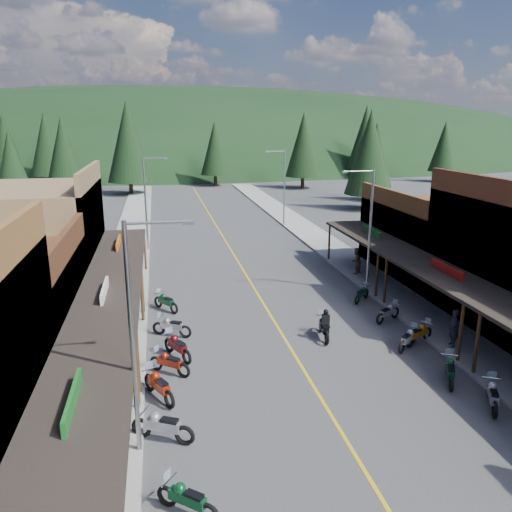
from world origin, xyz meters
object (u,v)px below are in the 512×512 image
pine_3 (215,148)px  pine_9 (375,155)px  shop_east_3 (435,239)px  pine_8 (12,166)px  pine_7 (5,143)px  bike_west_4 (187,498)px  bike_west_6 (159,384)px  bike_west_7 (169,362)px  pine_11 (370,152)px  bike_west_5 (162,425)px  streetlight_0 (136,330)px  pine_2 (128,141)px  streetlight_2 (368,226)px  bike_east_6 (450,369)px  bike_west_10 (166,301)px  bike_east_7 (408,338)px  pedestrian_east_b (356,261)px  pedestrian_east_a (454,328)px  bike_east_5 (493,394)px  pine_6 (444,146)px  shop_west_3 (34,243)px  pine_4 (303,144)px  bike_east_9 (388,312)px  streetlight_1 (147,200)px  pine_1 (46,144)px  bike_east_8 (419,333)px  bike_west_8 (177,346)px  rider_on_bike (324,326)px  pine_10 (64,153)px  bike_east_10 (362,293)px

pine_3 → pine_9: bearing=-46.4°
shop_east_3 → pine_8: size_ratio=1.09×
pine_7 → bike_west_4: size_ratio=6.09×
bike_west_6 → bike_west_7: (0.48, 2.03, -0.07)m
pine_11 → bike_west_5: (-26.31, -43.50, -6.53)m
shop_east_3 → bike_west_5: shop_east_3 is taller
streetlight_0 → pine_2: pine_2 is taller
streetlight_2 → bike_east_6: (-1.14, -11.75, -3.85)m
bike_west_4 → bike_west_10: 16.29m
bike_west_4 → bike_west_7: bike_west_7 is taller
bike_east_7 → pedestrian_east_b: 12.10m
bike_east_7 → pedestrian_east_a: 2.24m
streetlight_2 → bike_east_5: size_ratio=3.86×
pine_6 → pine_7: (-78.00, 12.00, 0.75)m
pine_7 → bike_west_6: 83.00m
shop_west_3 → pedestrian_east_a: size_ratio=5.69×
pine_2 → pine_4: 28.08m
pedestrian_east_b → bike_east_9: bearing=45.8°
streetlight_1 → bike_east_6: (12.76, -25.75, -3.85)m
bike_west_7 → pedestrian_east_a: 13.73m
streetlight_0 → pine_1: size_ratio=0.64×
streetlight_0 → bike_east_8: bearing=24.4°
pine_9 → bike_west_8: bearing=-123.7°
shop_west_3 → bike_east_6: 24.88m
pedestrian_east_a → pedestrian_east_b: 12.37m
bike_west_10 → rider_on_bike: (7.91, -5.55, 0.07)m
pine_10 → rider_on_bike: 52.68m
bike_west_6 → pine_11: bearing=29.4°
rider_on_bike → bike_west_10: bearing=152.7°
pine_1 → bike_west_5: pine_1 is taller
bike_west_5 → pine_11: bearing=-4.5°
rider_on_bike → streetlight_1: bearing=121.5°
pine_10 → bike_east_10: pine_10 is taller
pine_2 → bike_east_7: (15.67, -58.31, -7.43)m
bike_west_5 → bike_east_10: size_ratio=1.21×
pine_1 → pine_3: size_ratio=1.14×
pine_9 → pedestrian_east_b: size_ratio=5.60×
pine_10 → bike_east_8: 55.93m
shop_east_3 → bike_east_5: size_ratio=5.25×
streetlight_1 → pedestrian_east_a: streetlight_1 is taller
shop_east_3 → pine_3: 55.70m
pine_1 → pine_6: (70.00, -6.00, -0.75)m
pine_11 → pine_7: bearing=143.8°
bike_west_8 → rider_on_bike: (7.52, 0.82, 0.02)m
pine_1 → pine_6: size_ratio=1.14×
bike_east_5 → bike_east_6: (-0.52, 2.11, 0.02)m
pine_7 → bike_west_10: (26.09, -68.80, -6.64)m
bike_west_4 → bike_east_5: bike_east_5 is taller
pine_1 → bike_west_6: pine_1 is taller
pine_8 → bike_west_10: size_ratio=4.74×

